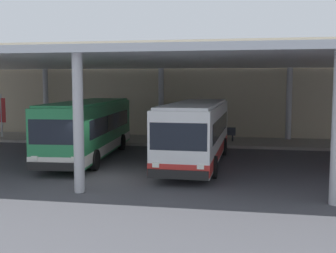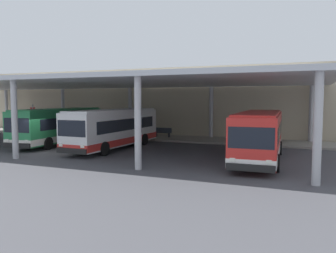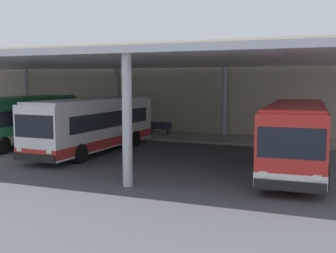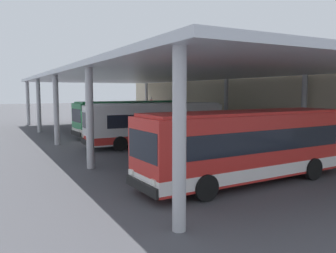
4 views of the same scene
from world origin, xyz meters
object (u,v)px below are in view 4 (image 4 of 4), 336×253
bus_middle_bay (248,145)px  bus_second_bay (155,123)px  bus_nearest_bay (132,118)px  bench_waiting (244,132)px  banner_sign (151,108)px

bus_middle_bay → bus_second_bay: bearing=174.5°
bus_nearest_bay → bus_middle_bay: 17.66m
bus_nearest_bay → bus_second_bay: bearing=-5.8°
bus_nearest_bay → bus_second_bay: (6.04, -0.61, 0.00)m
bench_waiting → banner_sign: banner_sign is taller
bus_second_bay → banner_sign: banner_sign is taller
bus_middle_bay → bench_waiting: size_ratio=5.90×
bench_waiting → bus_second_bay: bearing=-96.9°
bus_middle_bay → bench_waiting: 13.88m
banner_sign → bench_waiting: bearing=3.1°
bus_nearest_bay → bench_waiting: (6.99, 7.20, -0.99)m
bus_nearest_bay → bench_waiting: size_ratio=5.94×
bus_nearest_bay → bus_middle_bay: size_ratio=1.01×
bus_middle_bay → bench_waiting: bus_middle_bay is taller
bench_waiting → bus_middle_bay: bearing=-40.1°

